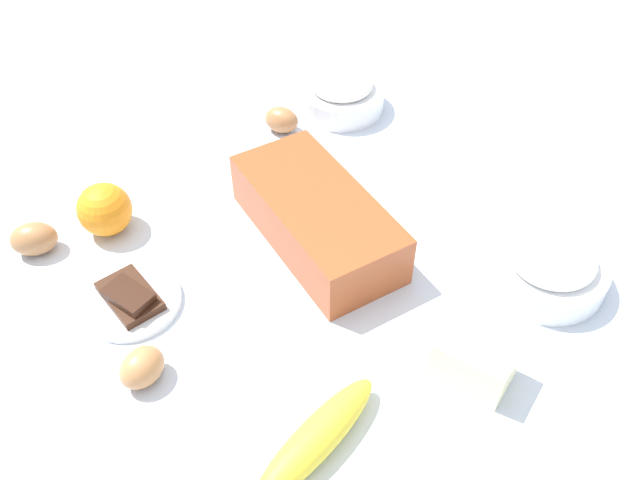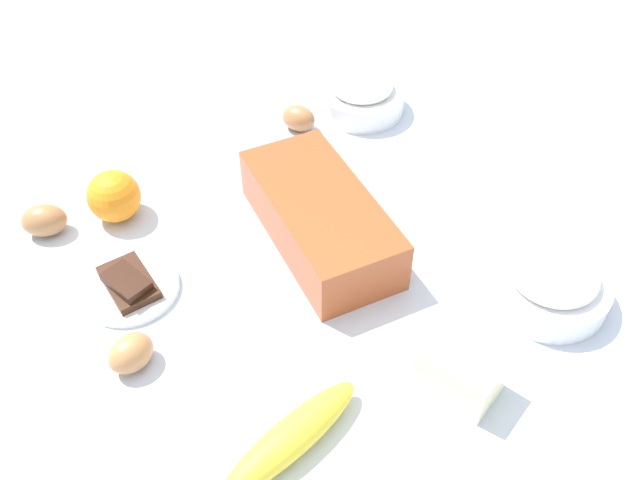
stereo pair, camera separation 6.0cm
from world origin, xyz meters
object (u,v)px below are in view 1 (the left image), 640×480
Objects in this scene: egg_near_butter at (142,367)px; chocolate_plate at (131,300)px; orange_fruit at (104,209)px; butter_block at (474,359)px; flour_bowl at (342,93)px; sugar_bowl at (549,267)px; loaf_pan at (317,217)px; egg_loose at (34,239)px; banana at (316,438)px; egg_beside_bowl at (281,120)px.

chocolate_plate is at bearing 158.42° from egg_near_butter.
butter_block is (0.51, 0.21, -0.01)m from orange_fruit.
egg_near_butter is at bearing -63.78° from flour_bowl.
sugar_bowl is 0.62m from orange_fruit.
orange_fruit is at bearing 162.66° from chocolate_plate.
butter_block is at bearing 22.63° from orange_fruit.
chocolate_plate is (-0.06, -0.26, -0.03)m from loaf_pan.
chocolate_plate is at bearing -144.33° from butter_block.
sugar_bowl is 0.70m from egg_loose.
egg_loose is at bearing -135.07° from sugar_bowl.
sugar_bowl is at bearing 99.70° from butter_block.
sugar_bowl reaches higher than banana.
flour_bowl reaches higher than sugar_bowl.
sugar_bowl is 0.19m from butter_block.
butter_block is (0.05, 0.20, 0.01)m from banana.
egg_near_butter is at bearing -129.34° from butter_block.
egg_near_butter is 0.12m from chocolate_plate.
banana is at bearing -31.02° from loaf_pan.
egg_near_butter reaches higher than chocolate_plate.
butter_block is at bearing 35.67° from chocolate_plate.
flour_bowl is 1.15× the size of chocolate_plate.
orange_fruit is 0.27m from egg_near_butter.
sugar_bowl reaches higher than butter_block.
butter_block reaches higher than chocolate_plate.
butter_block is 0.55m from egg_beside_bowl.
egg_near_butter is 0.90× the size of egg_loose.
banana is 2.11× the size of butter_block.
egg_near_butter is at bearing -21.58° from chocolate_plate.
egg_beside_bowl is at bearing 162.08° from loaf_pan.
banana is 0.59m from egg_beside_bowl.
chocolate_plate is (0.17, 0.05, -0.01)m from egg_loose.
orange_fruit reaches higher than butter_block.
egg_beside_bowl is (-0.02, -0.12, -0.01)m from flour_bowl.
sugar_bowl is 0.51m from egg_beside_bowl.
butter_block is (0.03, -0.19, -0.00)m from sugar_bowl.
sugar_bowl is at bearing 87.86° from banana.
egg_near_butter is 0.28m from egg_loose.
loaf_pan reaches higher than banana.
orange_fruit is 0.16m from chocolate_plate.
orange_fruit is at bearing -139.85° from sugar_bowl.
flour_bowl is at bearing 136.07° from banana.
orange_fruit reaches higher than flour_bowl.
sugar_bowl is (0.49, -0.06, -0.00)m from flour_bowl.
loaf_pan is 0.31m from egg_near_butter.
orange_fruit is (-0.47, -0.40, 0.01)m from sugar_bowl.
egg_loose is at bearing -91.22° from flour_bowl.
sugar_bowl is (0.26, 0.18, -0.01)m from loaf_pan.
orange_fruit reaches higher than egg_near_butter.
flour_bowl reaches higher than egg_loose.
chocolate_plate is (0.16, -0.51, -0.02)m from flour_bowl.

